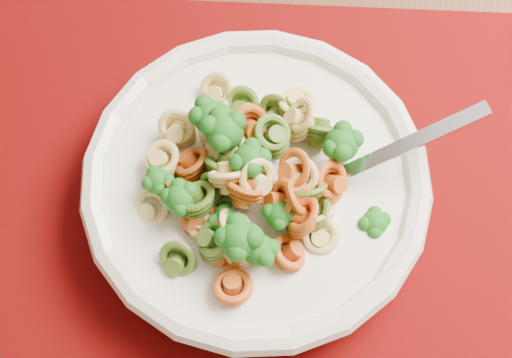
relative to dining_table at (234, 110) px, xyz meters
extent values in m
cube|color=#462517|center=(0.63, 0.41, -0.62)|extent=(4.00, 4.00, 0.01)
cube|color=#4B2615|center=(0.00, 0.00, 0.08)|extent=(1.54, 1.30, 0.04)
cube|color=#590305|center=(-0.01, -0.14, 0.11)|extent=(0.55, 0.47, 0.00)
cylinder|color=white|center=(-0.01, -0.14, 0.11)|extent=(0.11, 0.11, 0.01)
cylinder|color=white|center=(-0.01, -0.14, 0.13)|extent=(0.24, 0.24, 0.03)
torus|color=white|center=(-0.01, -0.14, 0.15)|extent=(0.26, 0.26, 0.02)
camera|label=1|loc=(-0.05, -0.35, 0.64)|focal=50.00mm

